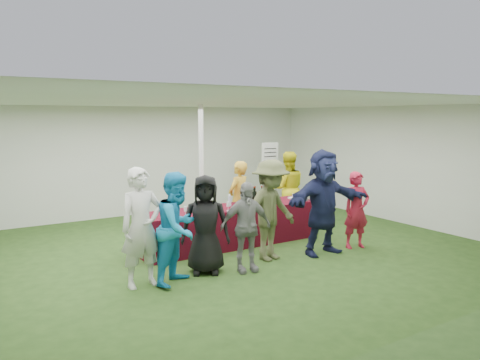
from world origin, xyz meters
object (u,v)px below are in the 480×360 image
customer_2 (205,224)px  customer_6 (357,210)px  serving_table (231,226)px  wine_list_sign (270,162)px  customer_1 (178,228)px  customer_3 (246,227)px  customer_5 (323,202)px  customer_4 (271,210)px  dump_bucket (303,196)px  staff_pourer (239,199)px  staff_back (287,189)px  customer_0 (142,228)px

customer_2 → customer_6: customer_2 is taller
customer_6 → customer_2: bearing=-171.8°
serving_table → wine_list_sign: (2.43, 2.12, 0.94)m
customer_1 → customer_3: (1.12, -0.10, -0.11)m
serving_table → customer_2: size_ratio=2.31×
customer_5 → customer_6: 0.83m
customer_1 → customer_6: size_ratio=1.15×
serving_table → customer_4: customer_4 is taller
customer_2 → customer_6: size_ratio=1.08×
dump_bucket → customer_2: size_ratio=0.14×
staff_pourer → customer_4: 1.64m
staff_back → customer_6: 2.16m
wine_list_sign → customer_0: size_ratio=1.03×
customer_1 → customer_2: customer_1 is taller
dump_bucket → customer_4: size_ratio=0.13×
staff_pourer → customer_1: 2.80m
customer_3 → customer_6: customer_3 is taller
dump_bucket → customer_3: bearing=-150.9°
staff_pourer → staff_back: size_ratio=0.93×
dump_bucket → customer_5: (-0.48, -1.13, 0.10)m
customer_4 → customer_5: 1.03m
customer_1 → customer_4: 1.82m
customer_2 → customer_4: customer_4 is taller
customer_0 → customer_1: size_ratio=1.05×
staff_back → customer_2: bearing=58.5°
wine_list_sign → customer_0: bearing=-144.6°
staff_pourer → dump_bucket: bearing=125.3°
customer_6 → customer_4: bearing=-175.2°
customer_5 → dump_bucket: bearing=67.5°
wine_list_sign → customer_3: (-3.02, -3.55, -0.59)m
customer_4 → customer_3: bearing=-170.8°
customer_5 → wine_list_sign: bearing=69.4°
customer_2 → customer_5: 2.28m
staff_pourer → customer_3: 2.15m
dump_bucket → customer_6: bearing=-74.6°
customer_1 → customer_3: bearing=-39.4°
customer_1 → customer_6: customer_1 is taller
customer_2 → customer_6: 3.08m
customer_4 → customer_5: (1.01, -0.21, 0.08)m
customer_0 → dump_bucket: bearing=10.5°
dump_bucket → customer_2: (-2.75, -0.94, -0.06)m
customer_2 → customer_4: (1.26, 0.01, 0.09)m
staff_back → customer_1: staff_back is taller
serving_table → customer_0: 2.57m
customer_3 → customer_4: (0.69, 0.28, 0.15)m
customer_2 → customer_4: 1.27m
wine_list_sign → staff_pourer: wine_list_sign is taller
customer_2 → staff_back: bearing=60.1°
staff_back → customer_4: size_ratio=0.97×
dump_bucket → staff_pourer: 1.32m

